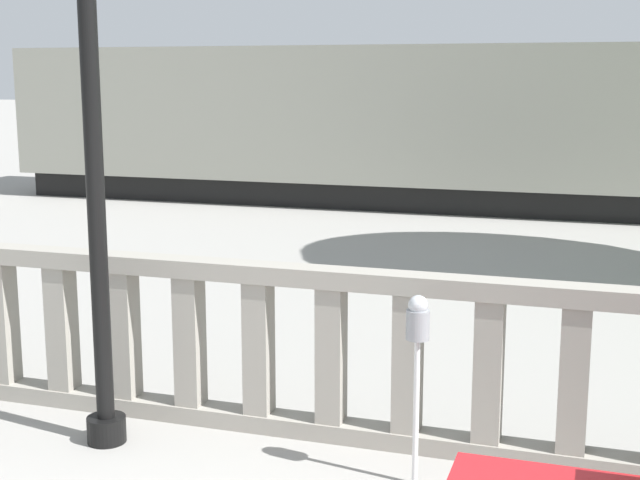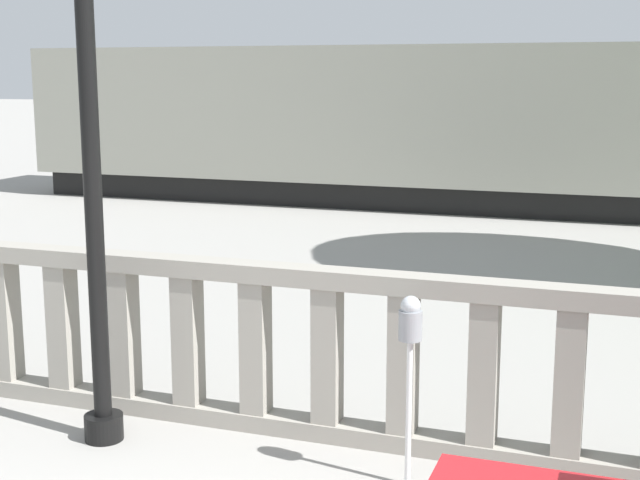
# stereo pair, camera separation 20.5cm
# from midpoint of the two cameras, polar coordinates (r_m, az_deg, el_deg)

# --- Properties ---
(balustrade) EXTENTS (13.71, 0.24, 1.34)m
(balustrade) POSITION_cam_midpoint_polar(r_m,az_deg,el_deg) (6.79, 1.34, -7.36)
(balustrade) COLOR gray
(balustrade) RESTS_ON ground
(parking_meter) EXTENTS (0.16, 0.16, 1.33)m
(parking_meter) POSITION_cam_midpoint_polar(r_m,az_deg,el_deg) (5.96, 6.78, -6.15)
(parking_meter) COLOR silver
(parking_meter) RESTS_ON ground
(train_near) EXTENTS (19.53, 2.91, 3.92)m
(train_near) POSITION_cam_midpoint_polar(r_m,az_deg,el_deg) (18.78, 10.78, 7.35)
(train_near) COLOR black
(train_near) RESTS_ON ground
(train_far) EXTENTS (22.14, 2.95, 4.02)m
(train_far) POSITION_cam_midpoint_polar(r_m,az_deg,el_deg) (29.66, 14.38, 8.41)
(train_far) COLOR black
(train_far) RESTS_ON ground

